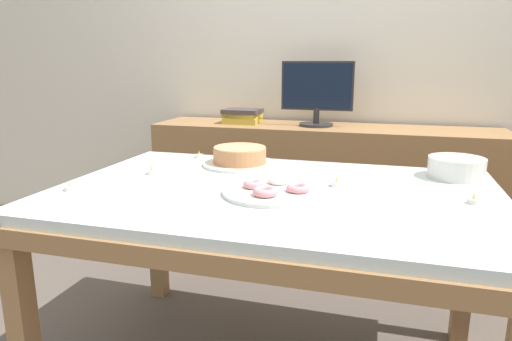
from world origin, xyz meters
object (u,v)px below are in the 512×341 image
Objects in this scene: tealight_near_cakes at (199,156)px; tealight_left_edge at (336,184)px; cake_chocolate_round at (240,157)px; book_stack at (243,116)px; pastry_platter at (273,191)px; plate_stack at (456,168)px; tealight_near_front at (70,187)px; tealight_right_edge at (152,172)px; computer_monitor at (317,94)px; tealight_centre at (473,200)px.

tealight_near_cakes is 0.75m from tealight_left_edge.
tealight_near_cakes is at bearing 156.95° from cake_chocolate_round.
pastry_platter is at bearing -67.93° from book_stack.
plate_stack is 5.25× the size of tealight_near_front.
plate_stack is 0.50m from tealight_left_edge.
tealight_near_cakes is (0.21, 0.64, 0.00)m from tealight_near_front.
tealight_right_edge is at bearing -99.24° from tealight_near_cakes.
tealight_left_edge is at bearing -77.43° from computer_monitor.
tealight_centre is at bearing -60.12° from computer_monitor.
book_stack is at bearing 133.83° from tealight_centre.
plate_stack is at bearing 23.21° from tealight_near_front.
tealight_centre is (1.15, -1.20, -0.10)m from book_stack.
tealight_near_cakes and tealight_left_edge have the same top height.
book_stack is 0.79m from tealight_near_cakes.
pastry_platter is 0.55m from tealight_right_edge.
tealight_near_front and tealight_left_edge have the same top height.
cake_chocolate_round is at bearing 40.53° from tealight_right_edge.
cake_chocolate_round is 0.46m from pastry_platter.
pastry_platter is at bearing -87.61° from computer_monitor.
tealight_near_cakes is 1.00× the size of tealight_left_edge.
tealight_centre is (0.63, 0.07, -0.00)m from pastry_platter.
plate_stack is 1.19m from tealight_right_edge.
tealight_near_cakes and tealight_centre have the same top height.
tealight_near_front is at bearing -156.79° from plate_stack.
tealight_near_front is (-0.18, -1.42, -0.10)m from book_stack.
pastry_platter is at bearing -140.93° from tealight_left_edge.
tealight_near_cakes is at bearing -87.22° from book_stack.
tealight_right_edge is 0.73m from tealight_left_edge.
computer_monitor reaches higher than tealight_near_cakes.
book_stack is at bearing 82.93° from tealight_near_front.
pastry_platter is 0.25m from tealight_left_edge.
plate_stack is at bearing 13.27° from tealight_right_edge.
plate_stack reaches higher than pastry_platter.
plate_stack is at bearing 91.93° from tealight_centre.
pastry_platter reaches higher than tealight_right_edge.
pastry_platter is (0.05, -1.27, -0.24)m from computer_monitor.
computer_monitor is at bearing 92.39° from pastry_platter.
tealight_near_front is at bearing -167.64° from pastry_platter.
computer_monitor reaches higher than tealight_near_front.
pastry_platter reaches higher than tealight_centre.
tealight_right_edge is at bearing -139.47° from cake_chocolate_round.
tealight_right_edge is at bearing -113.02° from computer_monitor.
computer_monitor is 1.40m from tealight_centre.
computer_monitor is at bearing 128.24° from plate_stack.
computer_monitor is 10.60× the size of tealight_centre.
book_stack reaches higher than cake_chocolate_round.
tealight_centre is (0.69, -1.19, -0.24)m from computer_monitor.
tealight_near_cakes is at bearing 71.37° from tealight_near_front.
tealight_left_edge is (0.71, -1.11, -0.10)m from book_stack.
tealight_near_front is 1.00× the size of tealight_near_cakes.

